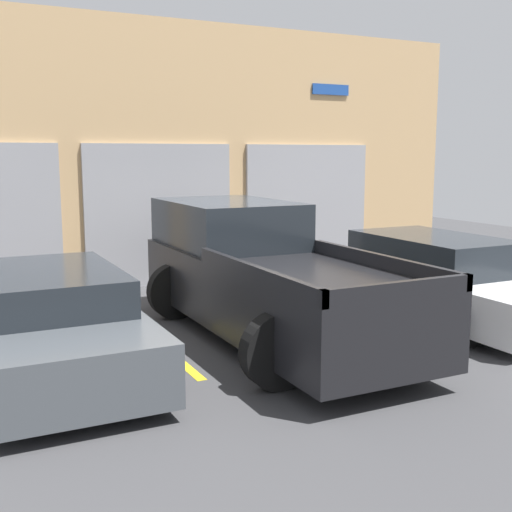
% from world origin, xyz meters
% --- Properties ---
extents(ground_plane, '(28.00, 28.00, 0.00)m').
position_xyz_m(ground_plane, '(0.00, 0.00, 0.00)').
color(ground_plane, '#3D3D3F').
extents(shophouse_building, '(13.27, 0.68, 5.06)m').
position_xyz_m(shophouse_building, '(-0.01, 3.28, 2.48)').
color(shophouse_building, tan).
rests_on(shophouse_building, ground).
extents(pickup_truck, '(2.49, 5.48, 1.82)m').
position_xyz_m(pickup_truck, '(0.00, -1.01, 0.86)').
color(pickup_truck, black).
rests_on(pickup_truck, ground).
extents(sedan_white, '(2.16, 4.61, 1.27)m').
position_xyz_m(sedan_white, '(2.93, -1.31, 0.60)').
color(sedan_white, white).
rests_on(sedan_white, ground).
extents(sedan_side, '(2.22, 4.26, 1.20)m').
position_xyz_m(sedan_side, '(-2.93, -1.32, 0.58)').
color(sedan_side, '#474C51').
rests_on(sedan_side, ground).
extents(parking_stripe_left, '(0.12, 2.20, 0.01)m').
position_xyz_m(parking_stripe_left, '(-1.46, -1.34, 0.00)').
color(parking_stripe_left, gold).
rests_on(parking_stripe_left, ground).
extents(parking_stripe_centre, '(0.12, 2.20, 0.01)m').
position_xyz_m(parking_stripe_centre, '(1.46, -1.34, 0.00)').
color(parking_stripe_centre, gold).
rests_on(parking_stripe_centre, ground).
extents(parking_stripe_right, '(0.12, 2.20, 0.01)m').
position_xyz_m(parking_stripe_right, '(4.39, -1.34, 0.00)').
color(parking_stripe_right, gold).
rests_on(parking_stripe_right, ground).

